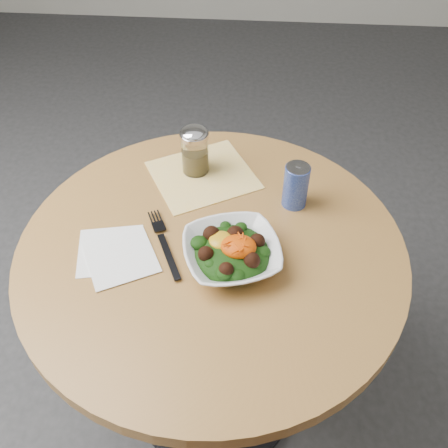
{
  "coord_description": "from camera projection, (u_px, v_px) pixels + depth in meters",
  "views": [
    {
      "loc": [
        0.09,
        -0.77,
        1.6
      ],
      "look_at": [
        0.03,
        0.01,
        0.81
      ],
      "focal_mm": 40.0,
      "sensor_mm": 36.0,
      "label": 1
    }
  ],
  "objects": [
    {
      "name": "fork",
      "position": [
        164.0,
        241.0,
        1.15
      ],
      "size": [
        0.11,
        0.22,
        0.0
      ],
      "color": "black",
      "rests_on": "table"
    },
    {
      "name": "beverage_can",
      "position": [
        296.0,
        186.0,
        1.21
      ],
      "size": [
        0.06,
        0.06,
        0.12
      ],
      "color": "navy",
      "rests_on": "table"
    },
    {
      "name": "ground",
      "position": [
        215.0,
        393.0,
        1.69
      ],
      "size": [
        6.0,
        6.0,
        0.0
      ],
      "primitive_type": "plane",
      "color": "#2F2F31",
      "rests_on": "ground"
    },
    {
      "name": "spice_shaker",
      "position": [
        195.0,
        151.0,
        1.3
      ],
      "size": [
        0.07,
        0.07,
        0.13
      ],
      "color": "silver",
      "rests_on": "table"
    },
    {
      "name": "cloth_napkin",
      "position": [
        203.0,
        175.0,
        1.33
      ],
      "size": [
        0.33,
        0.32,
        0.0
      ],
      "primitive_type": "cube",
      "rotation": [
        0.0,
        0.0,
        0.5
      ],
      "color": "#F0AA0C",
      "rests_on": "table"
    },
    {
      "name": "table",
      "position": [
        213.0,
        295.0,
        1.3
      ],
      "size": [
        0.9,
        0.9,
        0.75
      ],
      "color": "black",
      "rests_on": "ground"
    },
    {
      "name": "paper_napkins",
      "position": [
        116.0,
        254.0,
        1.13
      ],
      "size": [
        0.21,
        0.21,
        0.0
      ],
      "color": "white",
      "rests_on": "table"
    },
    {
      "name": "salad_bowl",
      "position": [
        232.0,
        252.0,
        1.1
      ],
      "size": [
        0.27,
        0.27,
        0.08
      ],
      "color": "white",
      "rests_on": "table"
    }
  ]
}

